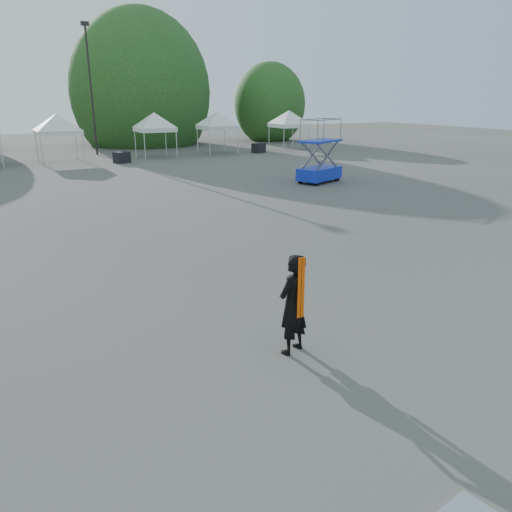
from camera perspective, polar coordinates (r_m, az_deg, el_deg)
ground at (r=12.10m, az=0.05°, el=-4.05°), size 120.00×120.00×0.00m
light_pole_east at (r=42.68m, az=-18.41°, el=18.34°), size 0.60×0.25×9.80m
tree_mid_e at (r=50.91m, az=-13.01°, el=17.79°), size 5.12×5.12×7.79m
tree_far_e at (r=54.27m, az=1.59°, el=16.91°), size 3.84×3.84×5.84m
tent_e at (r=38.30m, az=-21.86°, el=14.45°), size 4.13×4.13×3.88m
tent_f at (r=39.53m, az=-11.57°, el=15.39°), size 3.76×3.76×3.88m
tent_g at (r=41.52m, az=-4.48°, el=15.79°), size 3.80×3.80×3.88m
tent_h at (r=44.29m, az=3.78°, el=15.93°), size 3.78×3.78×3.88m
man at (r=9.02m, az=4.25°, el=-5.53°), size 0.80×0.67×1.88m
scissor_lift at (r=27.56m, az=7.34°, el=11.82°), size 2.88×2.13×3.35m
crate_mid at (r=36.87m, az=-15.09°, el=10.82°), size 1.20×1.06×0.77m
crate_east at (r=42.21m, az=0.30°, el=12.24°), size 1.21×1.08×0.77m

